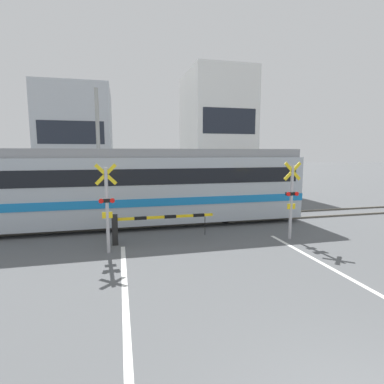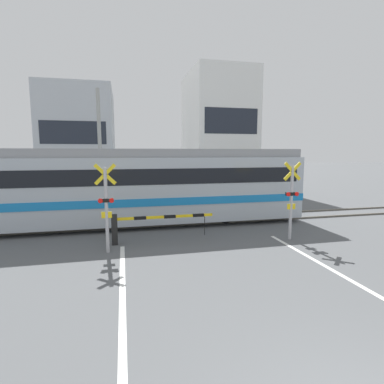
{
  "view_description": "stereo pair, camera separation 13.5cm",
  "coord_description": "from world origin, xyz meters",
  "px_view_note": "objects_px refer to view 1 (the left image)",
  "views": [
    {
      "loc": [
        -2.84,
        -1.77,
        3.21
      ],
      "look_at": [
        0.0,
        9.9,
        1.6
      ],
      "focal_mm": 28.0,
      "sensor_mm": 36.0,
      "label": 1
    },
    {
      "loc": [
        -2.71,
        -1.81,
        3.21
      ],
      "look_at": [
        0.0,
        9.9,
        1.6
      ],
      "focal_mm": 28.0,
      "sensor_mm": 36.0,
      "label": 2
    }
  ],
  "objects_px": {
    "crossing_signal_left": "(107,204)",
    "commuter_train": "(96,186)",
    "crossing_barrier_far": "(209,196)",
    "crossing_signal_right": "(291,197)",
    "pedestrian": "(182,185)",
    "crossing_barrier_near": "(142,223)"
  },
  "relations": [
    {
      "from": "crossing_signal_right",
      "to": "crossing_signal_left",
      "type": "bearing_deg",
      "value": 180.0
    },
    {
      "from": "commuter_train",
      "to": "crossing_signal_right",
      "type": "bearing_deg",
      "value": -27.41
    },
    {
      "from": "crossing_signal_right",
      "to": "crossing_barrier_far",
      "type": "bearing_deg",
      "value": 99.63
    },
    {
      "from": "commuter_train",
      "to": "pedestrian",
      "type": "height_order",
      "value": "commuter_train"
    },
    {
      "from": "crossing_barrier_far",
      "to": "crossing_signal_left",
      "type": "xyz_separation_m",
      "value": [
        -5.39,
        -6.58,
        0.86
      ]
    },
    {
      "from": "commuter_train",
      "to": "crossing_barrier_far",
      "type": "relative_size",
      "value": 4.99
    },
    {
      "from": "crossing_barrier_near",
      "to": "pedestrian",
      "type": "height_order",
      "value": "pedestrian"
    },
    {
      "from": "crossing_signal_left",
      "to": "pedestrian",
      "type": "relative_size",
      "value": 1.7
    },
    {
      "from": "crossing_barrier_far",
      "to": "crossing_signal_right",
      "type": "relative_size",
      "value": 1.27
    },
    {
      "from": "crossing_signal_left",
      "to": "pedestrian",
      "type": "distance_m",
      "value": 11.05
    },
    {
      "from": "commuter_train",
      "to": "crossing_barrier_near",
      "type": "xyz_separation_m",
      "value": [
        1.68,
        -2.87,
        -1.07
      ]
    },
    {
      "from": "commuter_train",
      "to": "pedestrian",
      "type": "xyz_separation_m",
      "value": [
        5.1,
        6.39,
        -0.82
      ]
    },
    {
      "from": "crossing_barrier_near",
      "to": "pedestrian",
      "type": "bearing_deg",
      "value": 69.76
    },
    {
      "from": "commuter_train",
      "to": "pedestrian",
      "type": "distance_m",
      "value": 8.22
    },
    {
      "from": "crossing_barrier_near",
      "to": "pedestrian",
      "type": "xyz_separation_m",
      "value": [
        3.42,
        9.27,
        0.26
      ]
    },
    {
      "from": "crossing_barrier_far",
      "to": "pedestrian",
      "type": "relative_size",
      "value": 2.15
    },
    {
      "from": "pedestrian",
      "to": "crossing_signal_right",
      "type": "bearing_deg",
      "value": -78.92
    },
    {
      "from": "crossing_signal_right",
      "to": "pedestrian",
      "type": "bearing_deg",
      "value": 101.08
    },
    {
      "from": "commuter_train",
      "to": "crossing_signal_right",
      "type": "xyz_separation_m",
      "value": [
        7.07,
        -3.67,
        -0.22
      ]
    },
    {
      "from": "commuter_train",
      "to": "crossing_signal_left",
      "type": "bearing_deg",
      "value": -81.22
    },
    {
      "from": "crossing_signal_left",
      "to": "commuter_train",
      "type": "bearing_deg",
      "value": 98.78
    },
    {
      "from": "commuter_train",
      "to": "crossing_barrier_near",
      "type": "height_order",
      "value": "commuter_train"
    }
  ]
}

